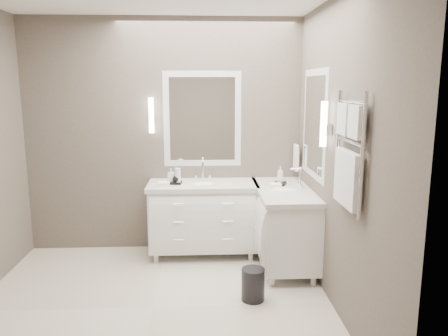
{
  "coord_description": "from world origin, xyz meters",
  "views": [
    {
      "loc": [
        0.46,
        -3.59,
        1.94
      ],
      "look_at": [
        0.66,
        0.7,
        1.12
      ],
      "focal_mm": 35.0,
      "sensor_mm": 36.0,
      "label": 1
    }
  ],
  "objects_px": {
    "towel_ladder": "(348,159)",
    "waste_bin": "(253,284)",
    "vanity_back": "(203,214)",
    "vanity_right": "(284,222)"
  },
  "relations": [
    {
      "from": "towel_ladder",
      "to": "waste_bin",
      "type": "height_order",
      "value": "towel_ladder"
    },
    {
      "from": "towel_ladder",
      "to": "waste_bin",
      "type": "distance_m",
      "value": 1.49
    },
    {
      "from": "towel_ladder",
      "to": "vanity_right",
      "type": "bearing_deg",
      "value": 99.84
    },
    {
      "from": "vanity_right",
      "to": "towel_ladder",
      "type": "height_order",
      "value": "towel_ladder"
    },
    {
      "from": "vanity_back",
      "to": "waste_bin",
      "type": "distance_m",
      "value": 1.26
    },
    {
      "from": "towel_ladder",
      "to": "waste_bin",
      "type": "relative_size",
      "value": 3.01
    },
    {
      "from": "vanity_back",
      "to": "towel_ladder",
      "type": "relative_size",
      "value": 1.38
    },
    {
      "from": "vanity_right",
      "to": "waste_bin",
      "type": "distance_m",
      "value": 0.97
    },
    {
      "from": "vanity_back",
      "to": "vanity_right",
      "type": "height_order",
      "value": "same"
    },
    {
      "from": "vanity_back",
      "to": "vanity_right",
      "type": "xyz_separation_m",
      "value": [
        0.88,
        -0.33,
        0.0
      ]
    }
  ]
}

